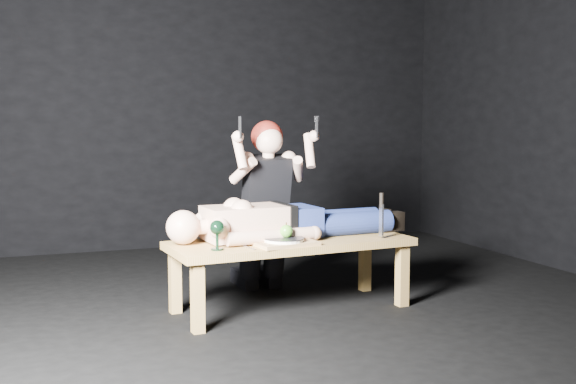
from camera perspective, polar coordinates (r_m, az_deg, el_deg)
The scene contains 13 objects.
ground at distance 4.50m, azimuth 0.01°, elevation -9.60°, with size 5.00×5.00×0.00m, color black.
back_wall at distance 6.75m, azimuth -7.56°, elevation 8.29°, with size 5.00×5.00×0.00m, color black.
table at distance 4.44m, azimuth 0.23°, elevation -6.82°, with size 1.54×0.58×0.45m, color #A27E45.
lying_man at distance 4.49m, azimuth 0.21°, elevation -2.03°, with size 1.56×0.48×0.27m, color tan, non-canonical shape.
kneeling_woman at distance 4.89m, azimuth -2.09°, elevation -0.97°, with size 0.66×0.74×1.24m, color black, non-canonical shape.
serving_tray at distance 4.21m, azimuth -0.34°, elevation -4.22°, with size 0.37×0.27×0.02m, color #AB834F.
plate at distance 4.21m, azimuth -0.34°, elevation -3.95°, with size 0.25×0.25×0.02m, color white.
apple at distance 4.22m, azimuth -0.14°, elevation -3.25°, with size 0.08×0.08×0.08m, color #369120.
goblet at distance 4.05m, azimuth -5.85°, elevation -3.55°, with size 0.09×0.09×0.18m, color black, non-canonical shape.
fork_flat at distance 4.11m, azimuth -3.29°, elevation -4.59°, with size 0.01×0.16×0.01m, color #B2B2B7.
knife_flat at distance 4.26m, azimuth 1.85°, elevation -4.22°, with size 0.01×0.16×0.01m, color #B2B2B7.
spoon_flat at distance 4.31m, azimuth 1.09°, elevation -4.10°, with size 0.01×0.16×0.01m, color #B2B2B7.
carving_knife at distance 4.47m, azimuth 7.70°, elevation -1.94°, with size 0.04×0.04×0.29m, color #B2B2B7, non-canonical shape.
Camera 1 is at (-1.53, -4.06, 1.18)m, focal length 43.17 mm.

